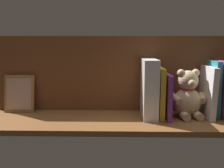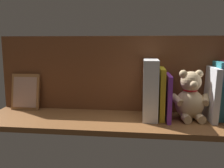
# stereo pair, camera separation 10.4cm
# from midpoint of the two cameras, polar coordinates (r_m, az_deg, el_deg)

# --- Properties ---
(ground_plane) EXTENTS (1.12, 0.32, 0.02)m
(ground_plane) POSITION_cam_midpoint_polar(r_m,az_deg,el_deg) (1.08, 2.79, -8.46)
(ground_plane) COLOR brown
(shelf_back_panel) EXTENTS (1.12, 0.02, 0.35)m
(shelf_back_panel) POSITION_cam_midpoint_polar(r_m,az_deg,el_deg) (1.17, 3.37, 2.32)
(shelf_back_panel) COLOR brown
(shelf_back_panel) RESTS_ON ground_plane
(book_1) EXTENTS (0.03, 0.13, 0.24)m
(book_1) POSITION_cam_midpoint_polar(r_m,az_deg,el_deg) (1.16, 25.59, -1.34)
(book_1) COLOR teal
(book_1) RESTS_ON ground_plane
(book_2) EXTENTS (0.03, 0.17, 0.22)m
(book_2) POSITION_cam_midpoint_polar(r_m,az_deg,el_deg) (1.14, 24.39, -2.08)
(book_2) COLOR silver
(book_2) RESTS_ON ground_plane
(teddy_bear) EXTENTS (0.17, 0.14, 0.21)m
(teddy_bear) POSITION_cam_midpoint_polar(r_m,az_deg,el_deg) (1.11, 20.09, -2.99)
(teddy_bear) COLOR #D1B284
(teddy_bear) RESTS_ON ground_plane
(book_3) EXTENTS (0.02, 0.19, 0.19)m
(book_3) POSITION_cam_midpoint_polar(r_m,az_deg,el_deg) (1.09, 15.37, -2.83)
(book_3) COLOR purple
(book_3) RESTS_ON ground_plane
(book_4) EXTENTS (0.02, 0.16, 0.21)m
(book_4) POSITION_cam_midpoint_polar(r_m,az_deg,el_deg) (1.10, 13.98, -2.04)
(book_4) COLOR yellow
(book_4) RESTS_ON ground_plane
(dictionary_thick_white) EXTENTS (0.06, 0.18, 0.25)m
(dictionary_thick_white) POSITION_cam_midpoint_polar(r_m,az_deg,el_deg) (1.08, 11.53, -1.13)
(dictionary_thick_white) COLOR white
(dictionary_thick_white) RESTS_ON ground_plane
(picture_frame_leaning) EXTENTS (0.14, 0.05, 0.17)m
(picture_frame_leaning) POSITION_cam_midpoint_polar(r_m,az_deg,el_deg) (1.26, -17.03, -1.77)
(picture_frame_leaning) COLOR #9E6B3D
(picture_frame_leaning) RESTS_ON ground_plane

